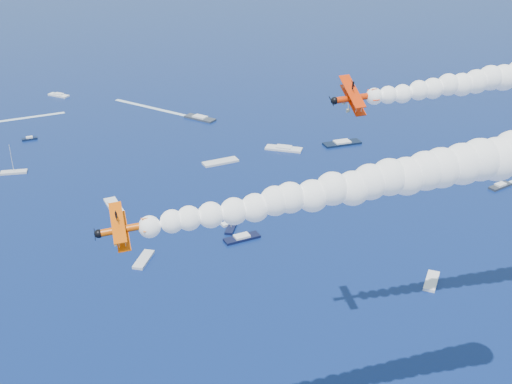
{
  "coord_description": "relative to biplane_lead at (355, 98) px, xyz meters",
  "views": [
    {
      "loc": [
        16.11,
        -65.04,
        89.19
      ],
      "look_at": [
        9.21,
        20.16,
        46.83
      ],
      "focal_mm": 46.22,
      "sensor_mm": 36.0,
      "label": 1
    }
  ],
  "objects": [
    {
      "name": "biplane_lead",
      "position": [
        0.0,
        0.0,
        0.0
      ],
      "size": [
        10.11,
        11.78,
        8.34
      ],
      "primitive_type": null,
      "rotation": [
        -0.34,
        0.07,
        3.43
      ],
      "color": "red"
    },
    {
      "name": "boat_wakes",
      "position": [
        -40.91,
        128.08,
        -55.56
      ],
      "size": [
        225.1,
        73.0,
        0.04
      ],
      "color": "white",
      "rests_on": "ground"
    },
    {
      "name": "spectator_boats",
      "position": [
        -28.45,
        76.42,
        -55.24
      ],
      "size": [
        225.55,
        165.05,
        0.7
      ],
      "color": "#323843",
      "rests_on": "ground"
    },
    {
      "name": "smoke_trail_trail",
      "position": [
        -0.5,
        -25.86,
        -3.2
      ],
      "size": [
        62.92,
        41.95,
        11.17
      ],
      "primitive_type": null,
      "rotation": [
        0.0,
        0.0,
        3.47
      ],
      "color": "white"
    },
    {
      "name": "biplane_trail",
      "position": [
        -29.14,
        -35.73,
        -5.51
      ],
      "size": [
        8.81,
        10.07,
        6.5
      ],
      "primitive_type": null,
      "rotation": [
        -0.22,
        0.07,
        3.47
      ],
      "color": "#E15104"
    }
  ]
}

